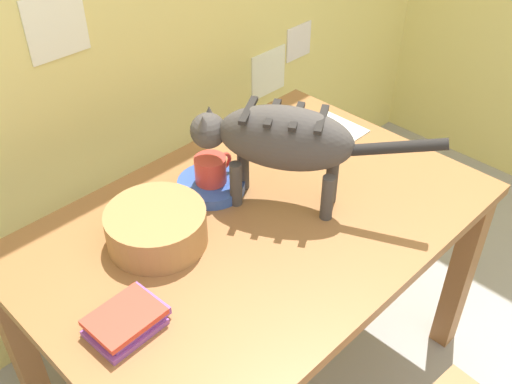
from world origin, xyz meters
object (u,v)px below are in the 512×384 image
(magazine, at_px, (322,137))
(dining_table, at_px, (256,242))
(saucer_bowl, at_px, (210,186))
(book_stack, at_px, (126,320))
(wicker_basket, at_px, (156,227))
(cat, at_px, (280,140))
(coffee_mug, at_px, (210,170))

(magazine, bearing_deg, dining_table, -162.58)
(saucer_bowl, distance_m, book_stack, 0.55)
(book_stack, relative_size, wicker_basket, 0.67)
(saucer_bowl, distance_m, magazine, 0.47)
(cat, bearing_deg, wicker_basket, 132.05)
(magazine, bearing_deg, saucer_bowl, 174.15)
(dining_table, bearing_deg, book_stack, -173.17)
(book_stack, bearing_deg, saucer_bowl, 27.49)
(cat, xyz_separation_m, saucer_bowl, (-0.11, 0.18, -0.20))
(coffee_mug, xyz_separation_m, book_stack, (-0.49, -0.25, -0.05))
(dining_table, bearing_deg, wicker_basket, 153.63)
(magazine, xyz_separation_m, book_stack, (-0.96, -0.20, 0.02))
(book_stack, bearing_deg, wicker_basket, 38.14)
(magazine, relative_size, book_stack, 1.61)
(dining_table, height_order, saucer_bowl, saucer_bowl)
(cat, xyz_separation_m, wicker_basket, (-0.36, 0.11, -0.16))
(wicker_basket, bearing_deg, book_stack, -141.86)
(dining_table, xyz_separation_m, wicker_basket, (-0.25, 0.13, 0.14))
(dining_table, distance_m, wicker_basket, 0.32)
(wicker_basket, bearing_deg, cat, -17.17)
(dining_table, bearing_deg, coffee_mug, 89.11)
(cat, height_order, wicker_basket, cat)
(book_stack, xyz_separation_m, wicker_basket, (0.23, 0.18, 0.03))
(saucer_bowl, relative_size, book_stack, 1.12)
(dining_table, distance_m, saucer_bowl, 0.22)
(saucer_bowl, bearing_deg, dining_table, -89.99)
(cat, height_order, saucer_bowl, cat)
(dining_table, xyz_separation_m, book_stack, (-0.49, -0.06, 0.11))
(saucer_bowl, bearing_deg, book_stack, -152.51)
(magazine, bearing_deg, book_stack, -167.75)
(coffee_mug, bearing_deg, wicker_basket, -164.78)
(dining_table, height_order, wicker_basket, wicker_basket)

